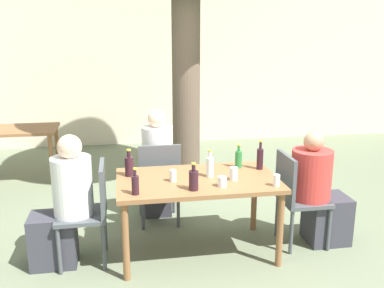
{
  "coord_description": "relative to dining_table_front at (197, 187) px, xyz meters",
  "views": [
    {
      "loc": [
        -0.67,
        -3.66,
        2.06
      ],
      "look_at": [
        0.0,
        0.3,
        0.99
      ],
      "focal_mm": 40.0,
      "sensor_mm": 36.0,
      "label": 1
    }
  ],
  "objects": [
    {
      "name": "cafe_building_wall",
      "position": [
        0.0,
        4.28,
        0.74
      ],
      "size": [
        10.0,
        0.08,
        2.8
      ],
      "color": "beige",
      "rests_on": "ground_plane"
    },
    {
      "name": "green_bottle_2",
      "position": [
        0.46,
        0.25,
        0.17
      ],
      "size": [
        0.07,
        0.07,
        0.24
      ],
      "color": "#287A38",
      "rests_on": "dining_table_front"
    },
    {
      "name": "wine_bottle_4",
      "position": [
        -0.58,
        -0.3,
        0.17
      ],
      "size": [
        0.06,
        0.06,
        0.23
      ],
      "color": "#331923",
      "rests_on": "dining_table_front"
    },
    {
      "name": "drinking_glass_3",
      "position": [
        0.32,
        -0.1,
        0.14
      ],
      "size": [
        0.08,
        0.08,
        0.12
      ],
      "color": "white",
      "rests_on": "dining_table_front"
    },
    {
      "name": "dining_table_front",
      "position": [
        0.0,
        0.0,
        0.0
      ],
      "size": [
        1.47,
        0.87,
        0.74
      ],
      "color": "brown",
      "rests_on": "ground_plane"
    },
    {
      "name": "person_seated_2",
      "position": [
        -0.29,
        0.9,
        -0.1
      ],
      "size": [
        0.34,
        0.57,
        1.25
      ],
      "rotation": [
        0.0,
        0.0,
        3.14
      ],
      "color": "#383842",
      "rests_on": "ground_plane"
    },
    {
      "name": "wine_bottle_5",
      "position": [
        -0.09,
        -0.28,
        0.17
      ],
      "size": [
        0.08,
        0.08,
        0.24
      ],
      "color": "#331923",
      "rests_on": "dining_table_front"
    },
    {
      "name": "ground_plane",
      "position": [
        0.0,
        0.0,
        -0.66
      ],
      "size": [
        30.0,
        30.0,
        0.0
      ],
      "primitive_type": "plane",
      "color": "#667056"
    },
    {
      "name": "patio_chair_1",
      "position": [
        0.97,
        0.0,
        -0.13
      ],
      "size": [
        0.44,
        0.44,
        0.93
      ],
      "rotation": [
        0.0,
        0.0,
        1.57
      ],
      "color": "#474C51",
      "rests_on": "ground_plane"
    },
    {
      "name": "drinking_glass_1",
      "position": [
        -0.23,
        -0.04,
        0.14
      ],
      "size": [
        0.06,
        0.06,
        0.11
      ],
      "color": "silver",
      "rests_on": "dining_table_front"
    },
    {
      "name": "drinking_glass_2",
      "position": [
        0.64,
        -0.31,
        0.13
      ],
      "size": [
        0.06,
        0.06,
        0.1
      ],
      "color": "silver",
      "rests_on": "dining_table_front"
    },
    {
      "name": "water_bottle_3",
      "position": [
        0.12,
        0.03,
        0.18
      ],
      "size": [
        0.07,
        0.07,
        0.26
      ],
      "color": "silver",
      "rests_on": "dining_table_front"
    },
    {
      "name": "wine_bottle_1",
      "position": [
        -0.61,
        0.18,
        0.18
      ],
      "size": [
        0.08,
        0.08,
        0.26
      ],
      "color": "#331923",
      "rests_on": "dining_table_front"
    },
    {
      "name": "drinking_glass_0",
      "position": [
        0.17,
        -0.25,
        0.13
      ],
      "size": [
        0.08,
        0.08,
        0.09
      ],
      "color": "white",
      "rests_on": "dining_table_front"
    },
    {
      "name": "patio_chair_2",
      "position": [
        -0.29,
        0.67,
        -0.13
      ],
      "size": [
        0.44,
        0.44,
        0.93
      ],
      "rotation": [
        0.0,
        0.0,
        3.14
      ],
      "color": "#474C51",
      "rests_on": "ground_plane"
    },
    {
      "name": "patio_chair_0",
      "position": [
        -0.97,
        0.0,
        -0.13
      ],
      "size": [
        0.44,
        0.44,
        0.93
      ],
      "rotation": [
        0.0,
        0.0,
        -1.57
      ],
      "color": "#474C51",
      "rests_on": "ground_plane"
    },
    {
      "name": "person_seated_1",
      "position": [
        1.21,
        -0.0,
        -0.15
      ],
      "size": [
        0.59,
        0.39,
        1.14
      ],
      "rotation": [
        0.0,
        0.0,
        1.57
      ],
      "color": "#383842",
      "rests_on": "ground_plane"
    },
    {
      "name": "person_seated_0",
      "position": [
        -1.21,
        -0.0,
        -0.12
      ],
      "size": [
        0.57,
        0.35,
        1.2
      ],
      "rotation": [
        0.0,
        0.0,
        -1.57
      ],
      "color": "#383842",
      "rests_on": "ground_plane"
    },
    {
      "name": "wine_bottle_0",
      "position": [
        0.65,
        0.17,
        0.19
      ],
      "size": [
        0.06,
        0.06,
        0.29
      ],
      "color": "#331923",
      "rests_on": "dining_table_front"
    },
    {
      "name": "dining_table_back",
      "position": [
        -2.21,
        2.48,
        -0.02
      ],
      "size": [
        1.28,
        0.71,
        0.74
      ],
      "color": "brown",
      "rests_on": "ground_plane"
    }
  ]
}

